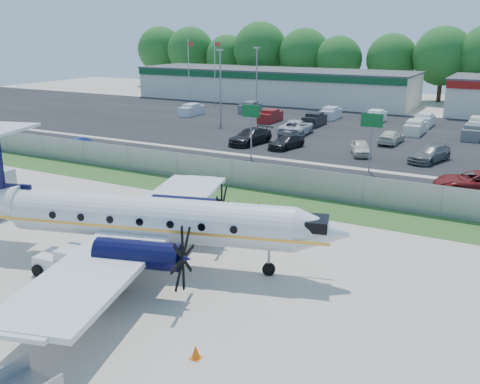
% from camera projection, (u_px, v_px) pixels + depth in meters
% --- Properties ---
extents(ground, '(170.00, 170.00, 0.00)m').
position_uv_depth(ground, '(182.00, 267.00, 26.37)').
color(ground, '#C0B3A3').
rests_on(ground, ground).
extents(grass_verge, '(170.00, 4.00, 0.02)m').
position_uv_depth(grass_verge, '(282.00, 202.00, 36.48)').
color(grass_verge, '#2D561E').
rests_on(grass_verge, ground).
extents(access_road, '(170.00, 8.00, 0.02)m').
position_uv_depth(access_road, '(318.00, 178.00, 42.38)').
color(access_road, black).
rests_on(access_road, ground).
extents(parking_lot, '(170.00, 32.00, 0.02)m').
position_uv_depth(parking_lot, '(383.00, 135.00, 60.07)').
color(parking_lot, black).
rests_on(parking_lot, ground).
extents(perimeter_fence, '(120.00, 0.06, 1.99)m').
position_uv_depth(perimeter_fence, '(293.00, 181.00, 37.88)').
color(perimeter_fence, gray).
rests_on(perimeter_fence, ground).
extents(building_west, '(46.40, 12.40, 5.24)m').
position_uv_depth(building_west, '(273.00, 85.00, 88.75)').
color(building_west, silver).
rests_on(building_west, ground).
extents(sign_left, '(1.80, 0.26, 5.00)m').
position_uv_depth(sign_left, '(251.00, 119.00, 48.27)').
color(sign_left, gray).
rests_on(sign_left, ground).
extents(sign_mid, '(1.80, 0.26, 5.00)m').
position_uv_depth(sign_mid, '(371.00, 129.00, 43.27)').
color(sign_mid, gray).
rests_on(sign_mid, ground).
extents(flagpole_west, '(1.06, 0.12, 10.00)m').
position_uv_depth(flagpole_west, '(189.00, 66.00, 87.41)').
color(flagpole_west, silver).
rests_on(flagpole_west, ground).
extents(flagpole_east, '(1.06, 0.12, 10.00)m').
position_uv_depth(flagpole_east, '(215.00, 67.00, 85.14)').
color(flagpole_east, silver).
rests_on(flagpole_east, ground).
extents(light_pole_nw, '(0.90, 0.35, 9.09)m').
position_uv_depth(light_pole_nw, '(220.00, 81.00, 65.97)').
color(light_pole_nw, gray).
rests_on(light_pole_nw, ground).
extents(light_pole_sw, '(0.90, 0.35, 9.09)m').
position_uv_depth(light_pole_sw, '(257.00, 76.00, 74.40)').
color(light_pole_sw, gray).
rests_on(light_pole_sw, ground).
extents(tree_line, '(112.00, 6.00, 14.00)m').
position_uv_depth(tree_line, '(434.00, 101.00, 88.73)').
color(tree_line, '#1A581A').
rests_on(tree_line, ground).
extents(aircraft, '(20.48, 20.01, 6.26)m').
position_uv_depth(aircraft, '(143.00, 218.00, 26.17)').
color(aircraft, silver).
rests_on(aircraft, ground).
extents(pushback_tug, '(2.68, 2.06, 1.36)m').
position_uv_depth(pushback_tug, '(66.00, 261.00, 25.56)').
color(pushback_tug, silver).
rests_on(pushback_tug, ground).
extents(baggage_cart_near, '(2.13, 1.53, 1.01)m').
position_uv_depth(baggage_cart_near, '(78.00, 298.00, 22.38)').
color(baggage_cart_near, gray).
rests_on(baggage_cart_near, ground).
extents(cone_nose, '(0.37, 0.37, 0.52)m').
position_uv_depth(cone_nose, '(196.00, 352.00, 18.97)').
color(cone_nose, '#FF5A08').
rests_on(cone_nose, ground).
extents(cone_starboard_wing, '(0.34, 0.34, 0.49)m').
position_uv_depth(cone_starboard_wing, '(259.00, 205.00, 35.17)').
color(cone_starboard_wing, '#FF5A08').
rests_on(cone_starboard_wing, ground).
extents(road_car_west, '(4.35, 1.92, 1.39)m').
position_uv_depth(road_car_west, '(82.00, 153.00, 51.30)').
color(road_car_west, navy).
rests_on(road_car_west, ground).
extents(road_car_mid, '(6.45, 4.63, 1.63)m').
position_uv_depth(road_car_mid, '(475.00, 194.00, 38.36)').
color(road_car_mid, maroon).
rests_on(road_car_mid, ground).
extents(parked_car_a, '(3.11, 5.86, 1.62)m').
position_uv_depth(parked_car_a, '(250.00, 144.00, 55.11)').
color(parked_car_a, black).
rests_on(parked_car_a, ground).
extents(parked_car_b, '(2.80, 4.82, 1.31)m').
position_uv_depth(parked_car_b, '(286.00, 148.00, 53.11)').
color(parked_car_b, black).
rests_on(parked_car_b, ground).
extents(parked_car_c, '(3.08, 4.38, 1.38)m').
position_uv_depth(parked_car_c, '(360.00, 155.00, 50.24)').
color(parked_car_c, beige).
rests_on(parked_car_c, ground).
extents(parked_car_d, '(3.54, 5.50, 1.48)m').
position_uv_depth(parked_car_d, '(429.00, 162.00, 47.70)').
color(parked_car_d, '#595B5E').
rests_on(parked_car_d, ground).
extents(parked_car_f, '(3.34, 6.31, 1.69)m').
position_uv_depth(parked_car_f, '(296.00, 135.00, 60.18)').
color(parked_car_f, silver).
rests_on(parked_car_f, ground).
extents(parked_car_g, '(2.10, 4.74, 1.35)m').
position_uv_depth(parked_car_g, '(390.00, 143.00, 55.49)').
color(parked_car_g, beige).
rests_on(parked_car_g, ground).
extents(far_parking_rows, '(56.00, 10.00, 1.60)m').
position_uv_depth(far_parking_rows, '(394.00, 128.00, 64.29)').
color(far_parking_rows, gray).
rests_on(far_parking_rows, ground).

